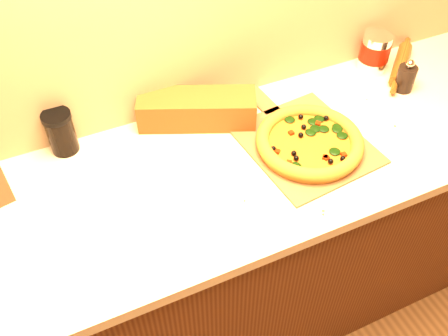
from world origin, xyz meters
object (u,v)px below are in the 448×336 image
pepper_grinder (406,78)px  pizza_peel (302,141)px  coffee_canister (375,52)px  pizza (309,142)px  rolling_pin (401,64)px  dark_jar (61,132)px

pepper_grinder → pizza_peel: bearing=-169.3°
coffee_canister → pizza: bearing=-148.1°
rolling_pin → pizza_peel: bearing=-160.6°
pizza → pepper_grinder: 0.49m
pepper_grinder → rolling_pin: pepper_grinder is taller
pizza_peel → dark_jar: size_ratio=3.87×
rolling_pin → dark_jar: size_ratio=1.95×
pizza → dark_jar: bearing=155.4°
pepper_grinder → dark_jar: bearing=170.5°
pepper_grinder → dark_jar: size_ratio=0.87×
pizza_peel → pepper_grinder: (0.48, 0.09, 0.05)m
pizza_peel → dark_jar: 0.77m
pizza → coffee_canister: (0.44, 0.28, 0.05)m
pizza_peel → pepper_grinder: bearing=5.0°
pepper_grinder → coffee_canister: (-0.03, 0.15, 0.03)m
pizza → coffee_canister: 0.53m
pizza → dark_jar: 0.78m
pizza_peel → dark_jar: dark_jar is taller
rolling_pin → dark_jar: (-1.25, 0.10, 0.05)m
pepper_grinder → coffee_canister: 0.16m
pizza_peel → rolling_pin: bearing=13.8°
coffee_canister → dark_jar: bearing=177.6°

